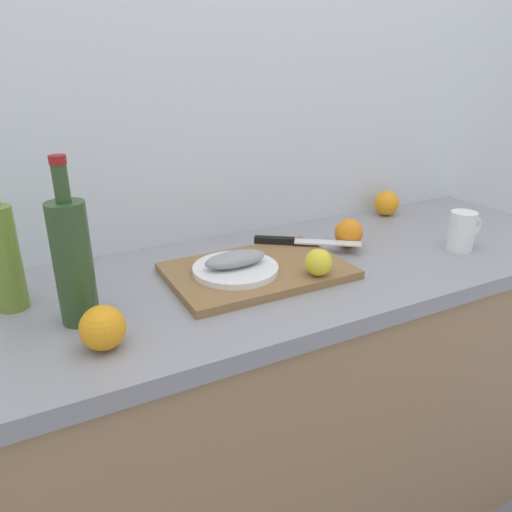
{
  "coord_description": "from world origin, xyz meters",
  "views": [
    {
      "loc": [
        -0.51,
        -0.97,
        1.39
      ],
      "look_at": [
        -0.0,
        -0.01,
        0.95
      ],
      "focal_mm": 34.07,
      "sensor_mm": 36.0,
      "label": 1
    }
  ],
  "objects_px": {
    "white_plate": "(235,269)",
    "olive_oil_bottle": "(4,256)",
    "fish_fillet": "(235,259)",
    "orange_0": "(349,233)",
    "cutting_board": "(256,271)",
    "coffee_mug_0": "(462,231)",
    "wine_bottle": "(73,260)",
    "lemon_0": "(319,262)",
    "chef_knife": "(294,241)"
  },
  "relations": [
    {
      "from": "chef_knife",
      "to": "lemon_0",
      "type": "bearing_deg",
      "value": -70.82
    },
    {
      "from": "wine_bottle",
      "to": "lemon_0",
      "type": "bearing_deg",
      "value": -8.01
    },
    {
      "from": "cutting_board",
      "to": "white_plate",
      "type": "distance_m",
      "value": 0.06
    },
    {
      "from": "cutting_board",
      "to": "orange_0",
      "type": "bearing_deg",
      "value": 9.6
    },
    {
      "from": "lemon_0",
      "to": "cutting_board",
      "type": "bearing_deg",
      "value": 135.32
    },
    {
      "from": "wine_bottle",
      "to": "coffee_mug_0",
      "type": "height_order",
      "value": "wine_bottle"
    },
    {
      "from": "lemon_0",
      "to": "wine_bottle",
      "type": "height_order",
      "value": "wine_bottle"
    },
    {
      "from": "olive_oil_bottle",
      "to": "wine_bottle",
      "type": "xyz_separation_m",
      "value": [
        0.12,
        -0.12,
        0.01
      ]
    },
    {
      "from": "white_plate",
      "to": "lemon_0",
      "type": "distance_m",
      "value": 0.2
    },
    {
      "from": "fish_fillet",
      "to": "olive_oil_bottle",
      "type": "bearing_deg",
      "value": 169.07
    },
    {
      "from": "white_plate",
      "to": "fish_fillet",
      "type": "bearing_deg",
      "value": 135.0
    },
    {
      "from": "lemon_0",
      "to": "olive_oil_bottle",
      "type": "bearing_deg",
      "value": 162.86
    },
    {
      "from": "chef_knife",
      "to": "wine_bottle",
      "type": "bearing_deg",
      "value": -132.51
    },
    {
      "from": "white_plate",
      "to": "fish_fillet",
      "type": "distance_m",
      "value": 0.03
    },
    {
      "from": "wine_bottle",
      "to": "white_plate",
      "type": "bearing_deg",
      "value": 5.07
    },
    {
      "from": "fish_fillet",
      "to": "orange_0",
      "type": "xyz_separation_m",
      "value": [
        0.38,
        0.06,
        -0.01
      ]
    },
    {
      "from": "fish_fillet",
      "to": "olive_oil_bottle",
      "type": "distance_m",
      "value": 0.49
    },
    {
      "from": "white_plate",
      "to": "chef_knife",
      "type": "distance_m",
      "value": 0.24
    },
    {
      "from": "cutting_board",
      "to": "wine_bottle",
      "type": "relative_size",
      "value": 1.29
    },
    {
      "from": "white_plate",
      "to": "lemon_0",
      "type": "relative_size",
      "value": 3.19
    },
    {
      "from": "wine_bottle",
      "to": "coffee_mug_0",
      "type": "xyz_separation_m",
      "value": [
        1.0,
        -0.08,
        -0.08
      ]
    },
    {
      "from": "chef_knife",
      "to": "orange_0",
      "type": "relative_size",
      "value": 3.18
    },
    {
      "from": "fish_fillet",
      "to": "olive_oil_bottle",
      "type": "xyz_separation_m",
      "value": [
        -0.48,
        0.09,
        0.07
      ]
    },
    {
      "from": "cutting_board",
      "to": "orange_0",
      "type": "relative_size",
      "value": 5.39
    },
    {
      "from": "cutting_board",
      "to": "chef_knife",
      "type": "xyz_separation_m",
      "value": [
        0.17,
        0.09,
        0.02
      ]
    },
    {
      "from": "coffee_mug_0",
      "to": "fish_fillet",
      "type": "bearing_deg",
      "value": 170.41
    },
    {
      "from": "fish_fillet",
      "to": "coffee_mug_0",
      "type": "height_order",
      "value": "coffee_mug_0"
    },
    {
      "from": "fish_fillet",
      "to": "wine_bottle",
      "type": "distance_m",
      "value": 0.37
    },
    {
      "from": "cutting_board",
      "to": "lemon_0",
      "type": "bearing_deg",
      "value": -44.68
    },
    {
      "from": "cutting_board",
      "to": "fish_fillet",
      "type": "bearing_deg",
      "value": -178.51
    },
    {
      "from": "fish_fillet",
      "to": "chef_knife",
      "type": "height_order",
      "value": "fish_fillet"
    },
    {
      "from": "olive_oil_bottle",
      "to": "fish_fillet",
      "type": "bearing_deg",
      "value": -10.93
    },
    {
      "from": "white_plate",
      "to": "coffee_mug_0",
      "type": "distance_m",
      "value": 0.65
    },
    {
      "from": "cutting_board",
      "to": "orange_0",
      "type": "height_order",
      "value": "orange_0"
    },
    {
      "from": "cutting_board",
      "to": "white_plate",
      "type": "xyz_separation_m",
      "value": [
        -0.06,
        -0.0,
        0.02
      ]
    },
    {
      "from": "cutting_board",
      "to": "fish_fillet",
      "type": "height_order",
      "value": "fish_fillet"
    },
    {
      "from": "olive_oil_bottle",
      "to": "orange_0",
      "type": "distance_m",
      "value": 0.86
    },
    {
      "from": "cutting_board",
      "to": "olive_oil_bottle",
      "type": "relative_size",
      "value": 1.5
    },
    {
      "from": "white_plate",
      "to": "wine_bottle",
      "type": "bearing_deg",
      "value": -174.93
    },
    {
      "from": "chef_knife",
      "to": "fish_fillet",
      "type": "bearing_deg",
      "value": -121.58
    },
    {
      "from": "white_plate",
      "to": "orange_0",
      "type": "relative_size",
      "value": 2.56
    },
    {
      "from": "white_plate",
      "to": "olive_oil_bottle",
      "type": "xyz_separation_m",
      "value": [
        -0.48,
        0.09,
        0.09
      ]
    },
    {
      "from": "white_plate",
      "to": "lemon_0",
      "type": "bearing_deg",
      "value": -32.77
    },
    {
      "from": "fish_fillet",
      "to": "orange_0",
      "type": "relative_size",
      "value": 1.92
    },
    {
      "from": "cutting_board",
      "to": "fish_fillet",
      "type": "relative_size",
      "value": 2.81
    },
    {
      "from": "chef_knife",
      "to": "wine_bottle",
      "type": "xyz_separation_m",
      "value": [
        -0.58,
        -0.13,
        0.1
      ]
    },
    {
      "from": "orange_0",
      "to": "olive_oil_bottle",
      "type": "bearing_deg",
      "value": 177.56
    },
    {
      "from": "cutting_board",
      "to": "olive_oil_bottle",
      "type": "distance_m",
      "value": 0.55
    },
    {
      "from": "chef_knife",
      "to": "orange_0",
      "type": "height_order",
      "value": "orange_0"
    },
    {
      "from": "coffee_mug_0",
      "to": "orange_0",
      "type": "distance_m",
      "value": 0.31
    }
  ]
}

